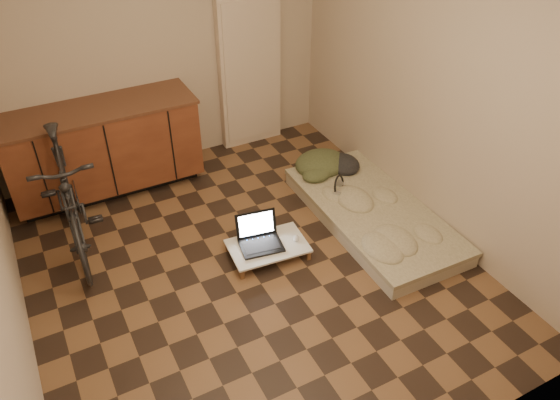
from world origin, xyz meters
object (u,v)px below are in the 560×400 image
laptop (260,238)px  futon (373,214)px  bicycle (67,189)px  lap_desk (268,246)px

laptop → futon: bearing=5.1°
bicycle → lap_desk: 1.77m
bicycle → futon: size_ratio=0.92×
futon → laptop: laptop is taller
futon → lap_desk: size_ratio=2.70×
bicycle → futon: 2.73m
futon → lap_desk: 1.09m
bicycle → laptop: 1.68m
bicycle → lap_desk: bicycle is taller
lap_desk → laptop: (-0.05, 0.06, 0.07)m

